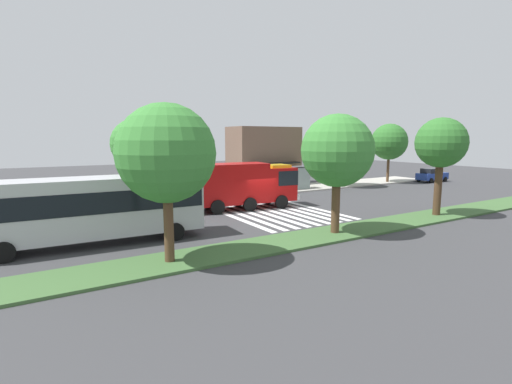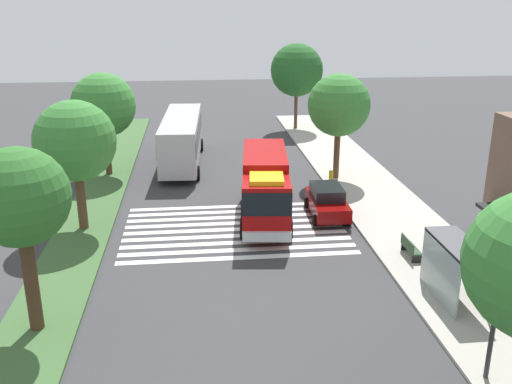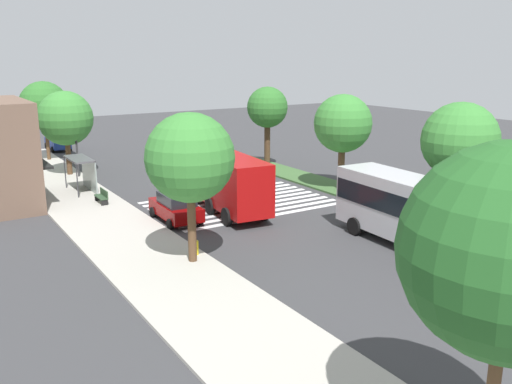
{
  "view_description": "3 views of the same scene",
  "coord_description": "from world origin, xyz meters",
  "px_view_note": "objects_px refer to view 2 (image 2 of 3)",
  "views": [
    {
      "loc": [
        -15.59,
        -24.25,
        5.71
      ],
      "look_at": [
        -0.54,
        0.55,
        1.5
      ],
      "focal_mm": 26.34,
      "sensor_mm": 36.0,
      "label": 1
    },
    {
      "loc": [
        28.94,
        -1.95,
        11.87
      ],
      "look_at": [
        -0.67,
        1.28,
        1.72
      ],
      "focal_mm": 39.78,
      "sensor_mm": 36.0,
      "label": 2
    },
    {
      "loc": [
        -30.4,
        18.26,
        9.76
      ],
      "look_at": [
        -1.73,
        0.18,
        1.26
      ],
      "focal_mm": 38.41,
      "sensor_mm": 36.0,
      "label": 3
    }
  ],
  "objects_px": {
    "bus_stop_shelter": "(449,259)",
    "fire_hydrant": "(331,176)",
    "median_tree_far_west": "(103,105)",
    "median_tree_center": "(19,199)",
    "median_tree_west": "(75,142)",
    "sidewalk_tree_far_west": "(297,70)",
    "transit_bus": "(182,137)",
    "fire_truck": "(265,186)",
    "sidewalk_tree_west": "(339,105)",
    "street_lamp": "(501,278)",
    "bench_near_shelter": "(410,248)",
    "parked_car_west": "(327,201)"
  },
  "relations": [
    {
      "from": "sidewalk_tree_far_west",
      "to": "sidewalk_tree_west",
      "type": "distance_m",
      "value": 16.05
    },
    {
      "from": "parked_car_west",
      "to": "sidewalk_tree_west",
      "type": "xyz_separation_m",
      "value": [
        -6.81,
        2.2,
        4.26
      ]
    },
    {
      "from": "bench_near_shelter",
      "to": "street_lamp",
      "type": "height_order",
      "value": "street_lamp"
    },
    {
      "from": "bench_near_shelter",
      "to": "sidewalk_tree_far_west",
      "type": "distance_m",
      "value": 29.35
    },
    {
      "from": "transit_bus",
      "to": "street_lamp",
      "type": "distance_m",
      "value": 28.94
    },
    {
      "from": "street_lamp",
      "to": "median_tree_center",
      "type": "distance_m",
      "value": 16.11
    },
    {
      "from": "transit_bus",
      "to": "sidewalk_tree_west",
      "type": "relative_size",
      "value": 1.62
    },
    {
      "from": "parked_car_west",
      "to": "bus_stop_shelter",
      "type": "relative_size",
      "value": 1.24
    },
    {
      "from": "transit_bus",
      "to": "median_tree_far_west",
      "type": "xyz_separation_m",
      "value": [
        2.4,
        -5.14,
        2.87
      ]
    },
    {
      "from": "fire_truck",
      "to": "median_tree_far_west",
      "type": "distance_m",
      "value": 14.22
    },
    {
      "from": "bus_stop_shelter",
      "to": "fire_hydrant",
      "type": "height_order",
      "value": "bus_stop_shelter"
    },
    {
      "from": "bus_stop_shelter",
      "to": "median_tree_center",
      "type": "relative_size",
      "value": 0.5
    },
    {
      "from": "median_tree_far_west",
      "to": "median_tree_center",
      "type": "relative_size",
      "value": 1.01
    },
    {
      "from": "bench_near_shelter",
      "to": "median_tree_west",
      "type": "relative_size",
      "value": 0.23
    },
    {
      "from": "street_lamp",
      "to": "fire_hydrant",
      "type": "bearing_deg",
      "value": -179.73
    },
    {
      "from": "transit_bus",
      "to": "median_tree_far_west",
      "type": "relative_size",
      "value": 1.64
    },
    {
      "from": "sidewalk_tree_west",
      "to": "median_tree_west",
      "type": "bearing_deg",
      "value": -64.52
    },
    {
      "from": "sidewalk_tree_far_west",
      "to": "median_tree_center",
      "type": "height_order",
      "value": "sidewalk_tree_far_west"
    },
    {
      "from": "bench_near_shelter",
      "to": "street_lamp",
      "type": "relative_size",
      "value": 0.26
    },
    {
      "from": "fire_truck",
      "to": "sidewalk_tree_west",
      "type": "xyz_separation_m",
      "value": [
        -7.17,
        5.83,
        3.11
      ]
    },
    {
      "from": "street_lamp",
      "to": "bus_stop_shelter",
      "type": "bearing_deg",
      "value": 170.51
    },
    {
      "from": "bench_near_shelter",
      "to": "sidewalk_tree_west",
      "type": "xyz_separation_m",
      "value": [
        -12.87,
        -0.47,
        4.57
      ]
    },
    {
      "from": "street_lamp",
      "to": "median_tree_center",
      "type": "height_order",
      "value": "median_tree_center"
    },
    {
      "from": "transit_bus",
      "to": "fire_hydrant",
      "type": "bearing_deg",
      "value": -116.48
    },
    {
      "from": "fire_truck",
      "to": "bench_near_shelter",
      "type": "xyz_separation_m",
      "value": [
        5.7,
        6.3,
        -1.46
      ]
    },
    {
      "from": "street_lamp",
      "to": "median_tree_far_west",
      "type": "xyz_separation_m",
      "value": [
        -24.63,
        -15.35,
        1.26
      ]
    },
    {
      "from": "bus_stop_shelter",
      "to": "sidewalk_tree_west",
      "type": "relative_size",
      "value": 0.49
    },
    {
      "from": "transit_bus",
      "to": "median_tree_far_west",
      "type": "bearing_deg",
      "value": 117.78
    },
    {
      "from": "sidewalk_tree_far_west",
      "to": "street_lamp",
      "type": "bearing_deg",
      "value": -0.6
    },
    {
      "from": "bus_stop_shelter",
      "to": "fire_hydrant",
      "type": "distance_m",
      "value": 16.28
    },
    {
      "from": "sidewalk_tree_far_west",
      "to": "median_tree_center",
      "type": "distance_m",
      "value": 36.98
    },
    {
      "from": "bench_near_shelter",
      "to": "fire_hydrant",
      "type": "xyz_separation_m",
      "value": [
        -12.19,
        -0.97,
        -0.1
      ]
    },
    {
      "from": "transit_bus",
      "to": "bench_near_shelter",
      "type": "height_order",
      "value": "transit_bus"
    },
    {
      "from": "parked_car_west",
      "to": "median_tree_center",
      "type": "relative_size",
      "value": 0.62
    },
    {
      "from": "bus_stop_shelter",
      "to": "fire_hydrant",
      "type": "xyz_separation_m",
      "value": [
        -16.19,
        -0.97,
        -1.4
      ]
    },
    {
      "from": "median_tree_west",
      "to": "sidewalk_tree_far_west",
      "type": "bearing_deg",
      "value": 146.22
    },
    {
      "from": "street_lamp",
      "to": "sidewalk_tree_far_west",
      "type": "distance_m",
      "value": 38.15
    },
    {
      "from": "parked_car_west",
      "to": "median_tree_west",
      "type": "relative_size",
      "value": 0.63
    },
    {
      "from": "bus_stop_shelter",
      "to": "street_lamp",
      "type": "xyz_separation_m",
      "value": [
        5.19,
        -0.87,
        1.86
      ]
    },
    {
      "from": "median_tree_far_west",
      "to": "median_tree_center",
      "type": "bearing_deg",
      "value": 0.0
    },
    {
      "from": "parked_car_west",
      "to": "transit_bus",
      "type": "xyz_separation_m",
      "value": [
        -11.78,
        -8.41,
        1.25
      ]
    },
    {
      "from": "fire_truck",
      "to": "parked_car_west",
      "type": "bearing_deg",
      "value": 101.6
    },
    {
      "from": "bus_stop_shelter",
      "to": "sidewalk_tree_west",
      "type": "height_order",
      "value": "sidewalk_tree_west"
    },
    {
      "from": "parked_car_west",
      "to": "sidewalk_tree_far_west",
      "type": "height_order",
      "value": "sidewalk_tree_far_west"
    },
    {
      "from": "parked_car_west",
      "to": "fire_hydrant",
      "type": "distance_m",
      "value": 6.37
    },
    {
      "from": "fire_truck",
      "to": "median_tree_center",
      "type": "distance_m",
      "value": 14.62
    },
    {
      "from": "median_tree_far_west",
      "to": "parked_car_west",
      "type": "bearing_deg",
      "value": 55.31
    },
    {
      "from": "sidewalk_tree_west",
      "to": "transit_bus",
      "type": "bearing_deg",
      "value": -115.13
    },
    {
      "from": "street_lamp",
      "to": "sidewalk_tree_west",
      "type": "height_order",
      "value": "sidewalk_tree_west"
    },
    {
      "from": "sidewalk_tree_west",
      "to": "median_tree_far_west",
      "type": "height_order",
      "value": "sidewalk_tree_west"
    }
  ]
}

